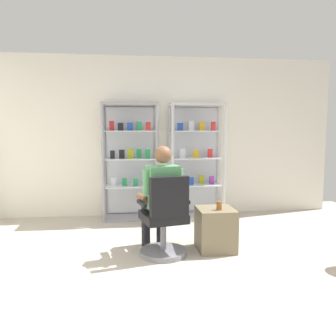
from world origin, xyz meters
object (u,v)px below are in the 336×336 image
(display_cabinet_right, at_px, (195,160))
(display_cabinet_left, at_px, (130,160))
(tea_glass, at_px, (219,206))
(seated_shopkeeper, at_px, (160,194))
(storage_crate, at_px, (215,229))
(office_chair, at_px, (165,223))

(display_cabinet_right, bearing_deg, display_cabinet_left, -179.94)
(tea_glass, bearing_deg, seated_shopkeeper, 173.09)
(display_cabinet_right, relative_size, tea_glass, 18.42)
(seated_shopkeeper, distance_m, storage_crate, 0.82)
(office_chair, distance_m, storage_crate, 0.67)
(seated_shopkeeper, xyz_separation_m, tea_glass, (0.70, -0.08, -0.14))
(storage_crate, bearing_deg, tea_glass, -75.50)
(display_cabinet_right, xyz_separation_m, tea_glass, (-0.06, -1.75, -0.40))
(office_chair, height_order, tea_glass, office_chair)
(display_cabinet_right, xyz_separation_m, seated_shopkeeper, (-0.75, -1.66, -0.25))
(storage_crate, bearing_deg, seated_shopkeeper, 179.49)
(office_chair, bearing_deg, display_cabinet_right, 68.52)
(seated_shopkeeper, height_order, storage_crate, seated_shopkeeper)
(display_cabinet_left, xyz_separation_m, display_cabinet_right, (1.10, 0.00, -0.00))
(display_cabinet_right, bearing_deg, tea_glass, -91.82)
(seated_shopkeeper, bearing_deg, display_cabinet_left, 101.70)
(display_cabinet_right, height_order, seated_shopkeeper, display_cabinet_right)
(display_cabinet_left, bearing_deg, tea_glass, -59.17)
(display_cabinet_right, relative_size, storage_crate, 3.66)
(office_chair, relative_size, storage_crate, 1.85)
(display_cabinet_left, xyz_separation_m, tea_glass, (1.04, -1.75, -0.40))
(display_cabinet_right, distance_m, office_chair, 2.04)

